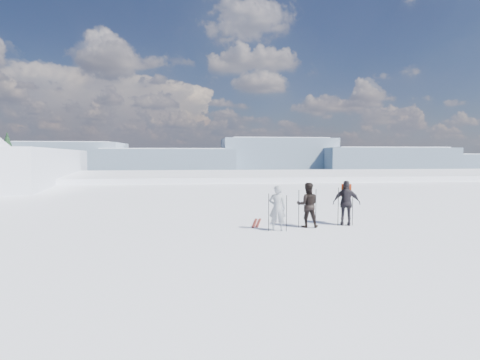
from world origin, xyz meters
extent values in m
plane|color=white|center=(0.00, 60.00, -17.50)|extent=(220.00, 208.01, 71.62)
cube|color=white|center=(0.00, 30.00, -6.50)|extent=(180.00, 16.00, 14.00)
plane|color=#243F52|center=(0.00, 290.00, -30.00)|extent=(820.00, 820.00, 0.00)
cube|color=slate|center=(-160.00, 470.00, -7.00)|extent=(130.00, 80.00, 46.00)
cube|color=white|center=(-160.00, 470.00, 13.00)|extent=(110.50, 70.00, 8.00)
cube|color=slate|center=(-40.00, 440.00, -11.00)|extent=(160.00, 80.00, 38.00)
cube|color=white|center=(-40.00, 440.00, 5.00)|extent=(136.00, 70.00, 8.00)
cube|color=slate|center=(100.00, 470.00, -4.00)|extent=(140.00, 80.00, 52.00)
cube|color=white|center=(100.00, 470.00, 19.00)|extent=(119.00, 70.00, 8.00)
cube|color=slate|center=(230.00, 440.00, -10.00)|extent=(160.00, 80.00, 40.00)
cube|color=white|center=(230.00, 440.00, 7.00)|extent=(136.00, 70.00, 8.00)
cube|color=slate|center=(350.00, 470.00, -14.00)|extent=(130.00, 80.00, 32.00)
cube|color=white|center=(350.00, 470.00, -1.00)|extent=(110.50, 70.00, 8.00)
cube|color=#2D2B28|center=(-22.00, 36.00, -9.00)|extent=(21.55, 17.87, 14.25)
cone|color=black|center=(-24.00, 34.00, -1.50)|extent=(7.28, 7.28, 13.00)
cone|color=black|center=(-22.00, 28.00, -3.50)|extent=(5.04, 5.04, 9.00)
cone|color=black|center=(-18.00, 32.00, -3.00)|extent=(5.60, 5.60, 10.00)
cone|color=black|center=(-19.00, 35.00, -3.00)|extent=(5.60, 5.60, 10.00)
imported|color=#8E939B|center=(-0.70, 2.21, 0.76)|extent=(0.62, 0.48, 1.52)
imported|color=black|center=(0.48, 2.68, 0.78)|extent=(0.85, 0.71, 1.56)
imported|color=black|center=(1.95, 2.82, 0.80)|extent=(1.02, 0.68, 1.61)
cube|color=#C33A12|center=(2.03, 3.06, 1.84)|extent=(0.39, 0.29, 0.47)
cylinder|color=black|center=(-1.00, 2.15, 0.63)|extent=(0.02, 0.02, 1.25)
cylinder|color=black|center=(-0.41, 2.08, 0.60)|extent=(0.02, 0.02, 1.20)
cylinder|color=black|center=(0.15, 2.63, 0.66)|extent=(0.02, 0.02, 1.31)
cylinder|color=black|center=(0.77, 2.66, 0.66)|extent=(0.02, 0.02, 1.33)
cylinder|color=black|center=(1.63, 2.78, 0.68)|extent=(0.02, 0.02, 1.37)
cylinder|color=black|center=(2.17, 2.80, 0.58)|extent=(0.02, 0.02, 1.16)
cube|color=black|center=(-1.24, 3.60, 0.01)|extent=(0.46, 1.68, 0.03)
cube|color=black|center=(-1.10, 3.60, 0.01)|extent=(0.49, 1.67, 0.03)
camera|label=1|loc=(-3.33, -9.86, 2.55)|focal=28.00mm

